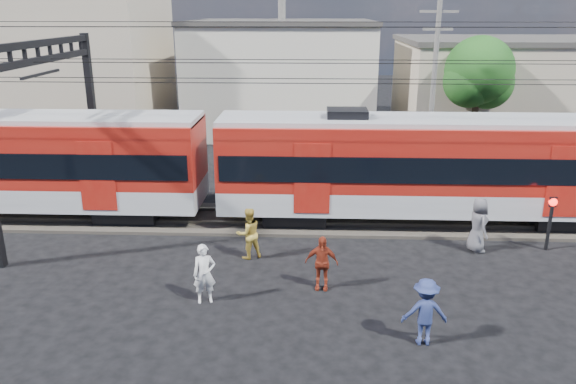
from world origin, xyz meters
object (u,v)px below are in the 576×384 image
(pedestrian_c, at_px, (425,312))
(pedestrian_a, at_px, (204,274))
(crossing_signal, at_px, (551,214))
(commuter_train, at_px, (436,164))

(pedestrian_c, bearing_deg, pedestrian_a, -19.17)
(pedestrian_a, relative_size, pedestrian_c, 1.00)
(crossing_signal, bearing_deg, commuter_train, 145.40)
(pedestrian_c, bearing_deg, commuter_train, -104.10)
(commuter_train, xyz_separation_m, crossing_signal, (3.51, -2.42, -1.05))
(pedestrian_a, height_order, pedestrian_c, pedestrian_c)
(commuter_train, distance_m, pedestrian_c, 8.74)
(commuter_train, bearing_deg, crossing_signal, -34.60)
(pedestrian_c, height_order, crossing_signal, crossing_signal)
(commuter_train, relative_size, pedestrian_c, 28.62)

